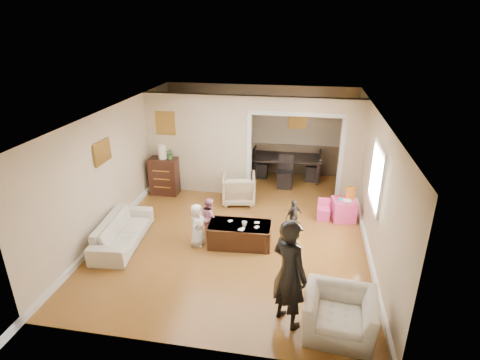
% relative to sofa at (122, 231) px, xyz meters
% --- Properties ---
extents(floor, '(7.00, 7.00, 0.00)m').
position_rel_sofa_xyz_m(floor, '(2.23, 1.07, -0.27)').
color(floor, '#985F27').
rests_on(floor, ground).
extents(partition_left, '(2.75, 0.18, 2.60)m').
position_rel_sofa_xyz_m(partition_left, '(0.86, 2.87, 1.03)').
color(partition_left, '#BEAD8B').
rests_on(partition_left, ground).
extents(partition_right, '(0.55, 0.18, 2.60)m').
position_rel_sofa_xyz_m(partition_right, '(4.71, 2.87, 1.03)').
color(partition_right, '#BEAD8B').
rests_on(partition_right, ground).
extents(partition_header, '(2.22, 0.18, 0.35)m').
position_rel_sofa_xyz_m(partition_header, '(3.33, 2.87, 2.15)').
color(partition_header, '#BEAD8B').
rests_on(partition_header, partition_right).
extents(window_pane, '(0.03, 0.95, 1.10)m').
position_rel_sofa_xyz_m(window_pane, '(4.96, 0.67, 1.28)').
color(window_pane, white).
rests_on(window_pane, ground).
extents(framed_art_partition, '(0.45, 0.03, 0.55)m').
position_rel_sofa_xyz_m(framed_art_partition, '(0.03, 2.77, 1.58)').
color(framed_art_partition, brown).
rests_on(framed_art_partition, partition_left).
extents(framed_art_sofa_wall, '(0.03, 0.55, 0.40)m').
position_rel_sofa_xyz_m(framed_art_sofa_wall, '(-0.48, 0.47, 1.53)').
color(framed_art_sofa_wall, brown).
extents(framed_art_alcove, '(0.45, 0.03, 0.55)m').
position_rel_sofa_xyz_m(framed_art_alcove, '(3.33, 4.51, 1.43)').
color(framed_art_alcove, brown).
extents(sofa, '(0.89, 1.93, 0.55)m').
position_rel_sofa_xyz_m(sofa, '(0.00, 0.00, 0.00)').
color(sofa, beige).
rests_on(sofa, ground).
extents(armchair_back, '(0.92, 0.94, 0.75)m').
position_rel_sofa_xyz_m(armchair_back, '(2.02, 2.32, 0.10)').
color(armchair_back, tan).
rests_on(armchair_back, ground).
extents(armchair_front, '(1.09, 0.97, 0.66)m').
position_rel_sofa_xyz_m(armchair_front, '(4.24, -1.77, 0.05)').
color(armchair_front, beige).
rests_on(armchair_front, ground).
extents(dresser, '(0.72, 0.41, 0.99)m').
position_rel_sofa_xyz_m(dresser, '(0.00, 2.49, 0.22)').
color(dresser, '#34170F').
rests_on(dresser, ground).
extents(table_lamp, '(0.22, 0.22, 0.36)m').
position_rel_sofa_xyz_m(table_lamp, '(0.00, 2.49, 0.90)').
color(table_lamp, '#FCF0CD').
rests_on(table_lamp, dresser).
extents(potted_plant, '(0.26, 0.22, 0.29)m').
position_rel_sofa_xyz_m(potted_plant, '(0.20, 2.49, 0.86)').
color(potted_plant, '#457936').
rests_on(potted_plant, dresser).
extents(coffee_table, '(1.30, 0.72, 0.47)m').
position_rel_sofa_xyz_m(coffee_table, '(2.39, 0.35, -0.04)').
color(coffee_table, '#381D11').
rests_on(coffee_table, ground).
extents(coffee_cup, '(0.11, 0.11, 0.10)m').
position_rel_sofa_xyz_m(coffee_cup, '(2.49, 0.30, 0.24)').
color(coffee_cup, beige).
rests_on(coffee_cup, coffee_table).
extents(play_table, '(0.58, 0.58, 0.49)m').
position_rel_sofa_xyz_m(play_table, '(4.56, 1.84, -0.03)').
color(play_table, '#FE4397').
rests_on(play_table, ground).
extents(cereal_box, '(0.21, 0.10, 0.30)m').
position_rel_sofa_xyz_m(cereal_box, '(4.68, 1.94, 0.37)').
color(cereal_box, gold).
rests_on(cereal_box, play_table).
extents(cyan_cup, '(0.08, 0.08, 0.08)m').
position_rel_sofa_xyz_m(cyan_cup, '(4.46, 1.79, 0.26)').
color(cyan_cup, '#23AFA6').
rests_on(cyan_cup, play_table).
extents(toy_block, '(0.10, 0.09, 0.05)m').
position_rel_sofa_xyz_m(toy_block, '(4.44, 1.96, 0.24)').
color(toy_block, red).
rests_on(toy_block, play_table).
extents(play_bowl, '(0.23, 0.23, 0.05)m').
position_rel_sofa_xyz_m(play_bowl, '(4.61, 1.72, 0.24)').
color(play_bowl, white).
rests_on(play_bowl, play_table).
extents(dining_table, '(1.97, 1.16, 0.68)m').
position_rel_sofa_xyz_m(dining_table, '(3.10, 4.11, 0.06)').
color(dining_table, black).
rests_on(dining_table, ground).
extents(adult_person, '(0.76, 0.75, 1.77)m').
position_rel_sofa_xyz_m(adult_person, '(3.48, -1.67, 0.61)').
color(adult_person, black).
rests_on(adult_person, ground).
extents(child_kneel_a, '(0.33, 0.47, 0.91)m').
position_rel_sofa_xyz_m(child_kneel_a, '(1.54, 0.20, 0.18)').
color(child_kneel_a, white).
rests_on(child_kneel_a, ground).
extents(child_kneel_b, '(0.46, 0.51, 0.85)m').
position_rel_sofa_xyz_m(child_kneel_b, '(1.69, 0.65, 0.15)').
color(child_kneel_b, pink).
rests_on(child_kneel_b, ground).
extents(child_toddler, '(0.44, 0.44, 0.75)m').
position_rel_sofa_xyz_m(child_toddler, '(3.44, 1.10, 0.10)').
color(child_toddler, black).
rests_on(child_toddler, ground).
extents(craft_papers, '(0.69, 0.44, 0.00)m').
position_rel_sofa_xyz_m(craft_papers, '(2.53, 0.32, 0.20)').
color(craft_papers, white).
rests_on(craft_papers, coffee_table).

